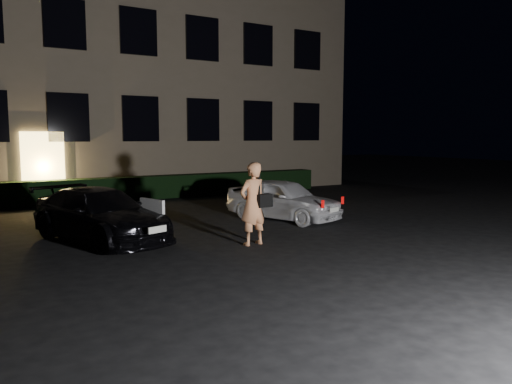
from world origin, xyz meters
TOP-DOWN VIEW (x-y plane):
  - ground at (0.00, 0.00)m, footprint 80.00×80.00m
  - building at (-0.00, 14.99)m, footprint 20.00×8.11m
  - hedge at (0.00, 10.50)m, footprint 15.00×0.70m
  - sedan at (-3.36, 3.73)m, footprint 2.76×4.35m
  - hatch at (1.75, 3.94)m, footprint 2.41×3.69m
  - man at (-0.65, 1.55)m, footprint 0.79×0.52m

SIDE VIEW (x-z plane):
  - ground at x=0.00m, z-range 0.00..0.00m
  - hedge at x=0.00m, z-range 0.00..0.85m
  - hatch at x=1.75m, z-range 0.00..1.17m
  - sedan at x=-3.36m, z-range 0.00..1.17m
  - man at x=-0.65m, z-range 0.00..1.80m
  - building at x=0.00m, z-range 0.00..12.00m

